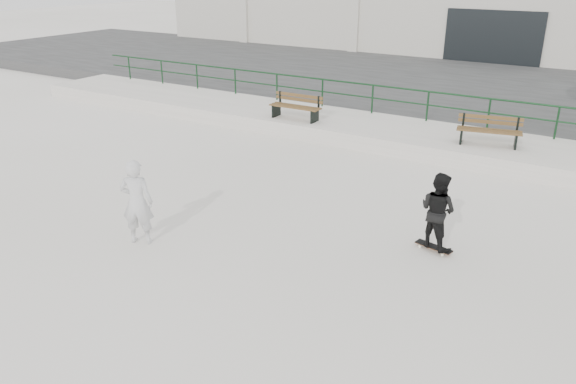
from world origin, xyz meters
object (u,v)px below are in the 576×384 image
Objects in this scene: seated_skater at (137,202)px; standing_skater at (438,211)px; bench_left at (296,107)px; bench_right at (489,131)px; skateboard at (434,247)px.

standing_skater is at bearing -178.22° from seated_skater.
standing_skater is (6.79, -5.85, -0.02)m from bench_left.
bench_right reaches higher than skateboard.
seated_skater reaches higher than standing_skater.
skateboard is at bearing -178.22° from seated_skater.
bench_right is 10.41m from seated_skater.
seated_skater reaches higher than skateboard.
skateboard is 0.50× the size of standing_skater.
bench_left is 1.00× the size of seated_skater.
bench_left reaches higher than bench_right.
seated_skater is at bearing -130.07° from bench_right.
standing_skater is (0.00, 0.00, 0.82)m from skateboard.
bench_right is 6.38m from skateboard.
bench_right is at bearing 106.90° from skateboard.
skateboard is 6.16m from seated_skater.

